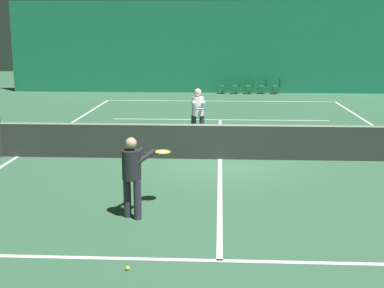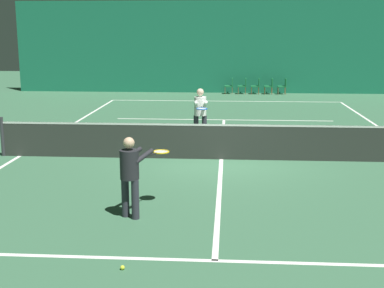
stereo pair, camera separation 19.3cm
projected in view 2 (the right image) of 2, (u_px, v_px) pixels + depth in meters
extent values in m
plane|color=#386647|center=(221.00, 159.00, 14.20)|extent=(60.00, 60.00, 0.00)
cube|color=#196B4C|center=(226.00, 47.00, 28.80)|extent=(23.00, 0.12, 4.91)
cube|color=white|center=(225.00, 101.00, 25.81)|extent=(11.00, 0.10, 0.00)
cube|color=white|center=(224.00, 120.00, 20.45)|extent=(8.25, 0.10, 0.00)
cube|color=white|center=(215.00, 261.00, 7.96)|extent=(8.25, 0.10, 0.00)
cube|color=white|center=(20.00, 156.00, 14.57)|extent=(0.10, 23.80, 0.00)
cube|color=white|center=(221.00, 159.00, 14.20)|extent=(0.10, 12.80, 0.00)
cube|color=#2D332D|center=(222.00, 142.00, 14.10)|extent=(11.90, 0.02, 0.95)
cube|color=white|center=(222.00, 125.00, 14.01)|extent=(11.90, 0.02, 0.05)
cylinder|color=#333338|center=(2.00, 137.00, 14.49)|extent=(0.10, 0.10, 1.07)
cylinder|color=#2D2D38|center=(125.00, 197.00, 9.79)|extent=(0.19, 0.19, 0.74)
cylinder|color=#2D2D38|center=(135.00, 199.00, 9.66)|extent=(0.19, 0.19, 0.74)
cylinder|color=#232328|center=(129.00, 165.00, 9.59)|extent=(0.47, 0.47, 0.53)
sphere|color=#DBAD89|center=(129.00, 143.00, 9.51)|extent=(0.20, 0.20, 0.20)
cylinder|color=#232328|center=(132.00, 154.00, 9.84)|extent=(0.33, 0.48, 0.21)
cylinder|color=#232328|center=(144.00, 156.00, 9.69)|extent=(0.33, 0.48, 0.21)
cylinder|color=black|center=(151.00, 155.00, 10.10)|extent=(0.18, 0.28, 0.03)
torus|color=gold|center=(161.00, 152.00, 10.34)|extent=(0.45, 0.45, 0.03)
cylinder|color=silver|center=(161.00, 152.00, 10.34)|extent=(0.38, 0.38, 0.00)
cylinder|color=#2D2D38|center=(204.00, 128.00, 16.51)|extent=(0.17, 0.17, 0.80)
cylinder|color=#2D2D38|center=(196.00, 128.00, 16.51)|extent=(0.17, 0.17, 0.80)
cylinder|color=white|center=(200.00, 106.00, 16.37)|extent=(0.41, 0.41, 0.58)
sphere|color=beige|center=(200.00, 92.00, 16.28)|extent=(0.22, 0.22, 0.22)
cylinder|color=white|center=(206.00, 103.00, 16.09)|extent=(0.15, 0.55, 0.23)
cylinder|color=white|center=(196.00, 103.00, 16.08)|extent=(0.15, 0.55, 0.23)
cylinder|color=black|center=(201.00, 107.00, 15.69)|extent=(0.06, 0.31, 0.03)
torus|color=#1951B2|center=(202.00, 109.00, 15.40)|extent=(0.36, 0.36, 0.03)
cylinder|color=silver|center=(202.00, 109.00, 15.40)|extent=(0.30, 0.30, 0.00)
cylinder|color=brown|center=(225.00, 90.00, 28.93)|extent=(0.03, 0.03, 0.39)
cylinder|color=brown|center=(225.00, 91.00, 28.56)|extent=(0.03, 0.03, 0.39)
cylinder|color=brown|center=(232.00, 90.00, 28.90)|extent=(0.03, 0.03, 0.39)
cylinder|color=brown|center=(232.00, 91.00, 28.53)|extent=(0.03, 0.03, 0.39)
cube|color=#196B38|center=(229.00, 86.00, 28.68)|extent=(0.44, 0.44, 0.05)
cube|color=#196B38|center=(232.00, 82.00, 28.62)|extent=(0.04, 0.44, 0.40)
cylinder|color=brown|center=(238.00, 90.00, 28.88)|extent=(0.03, 0.03, 0.39)
cylinder|color=brown|center=(238.00, 91.00, 28.51)|extent=(0.03, 0.03, 0.39)
cylinder|color=brown|center=(245.00, 90.00, 28.85)|extent=(0.03, 0.03, 0.39)
cylinder|color=brown|center=(245.00, 91.00, 28.48)|extent=(0.03, 0.03, 0.39)
cube|color=#196B38|center=(242.00, 86.00, 28.63)|extent=(0.44, 0.44, 0.05)
cube|color=#196B38|center=(246.00, 82.00, 28.57)|extent=(0.04, 0.44, 0.40)
cylinder|color=brown|center=(251.00, 90.00, 28.83)|extent=(0.03, 0.03, 0.39)
cylinder|color=brown|center=(252.00, 91.00, 28.46)|extent=(0.03, 0.03, 0.39)
cylinder|color=brown|center=(258.00, 90.00, 28.81)|extent=(0.03, 0.03, 0.39)
cylinder|color=brown|center=(259.00, 91.00, 28.44)|extent=(0.03, 0.03, 0.39)
cube|color=#196B38|center=(255.00, 86.00, 28.59)|extent=(0.44, 0.44, 0.05)
cube|color=#196B38|center=(259.00, 82.00, 28.53)|extent=(0.04, 0.44, 0.40)
cylinder|color=brown|center=(264.00, 90.00, 28.78)|extent=(0.03, 0.03, 0.39)
cylinder|color=brown|center=(265.00, 91.00, 28.41)|extent=(0.03, 0.03, 0.39)
cylinder|color=brown|center=(272.00, 90.00, 28.76)|extent=(0.03, 0.03, 0.39)
cylinder|color=brown|center=(272.00, 91.00, 28.39)|extent=(0.03, 0.03, 0.39)
cube|color=#196B38|center=(268.00, 86.00, 28.54)|extent=(0.44, 0.44, 0.05)
cube|color=#196B38|center=(272.00, 82.00, 28.48)|extent=(0.04, 0.44, 0.40)
cylinder|color=brown|center=(278.00, 90.00, 28.74)|extent=(0.03, 0.03, 0.39)
cylinder|color=brown|center=(278.00, 91.00, 28.37)|extent=(0.03, 0.03, 0.39)
cylinder|color=brown|center=(285.00, 90.00, 28.71)|extent=(0.03, 0.03, 0.39)
cylinder|color=brown|center=(285.00, 91.00, 28.34)|extent=(0.03, 0.03, 0.39)
cube|color=#196B38|center=(282.00, 87.00, 28.49)|extent=(0.44, 0.44, 0.05)
cube|color=#196B38|center=(286.00, 82.00, 28.43)|extent=(0.04, 0.44, 0.40)
sphere|color=#D1DB33|center=(122.00, 268.00, 7.66)|extent=(0.07, 0.07, 0.07)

